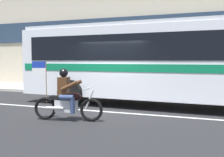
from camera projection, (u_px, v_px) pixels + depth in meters
The scene contains 7 objects.
ground_plane at pixel (110, 109), 10.41m from camera, with size 60.00×60.00×0.00m, color black.
sidewalk_curb at pixel (145, 92), 15.15m from camera, with size 28.00×3.80×0.15m, color #B7B2A8.
lane_center_stripe at pixel (104, 111), 9.86m from camera, with size 26.60×0.14×0.01m, color silver.
office_building_facade at pixel (155, 1), 16.92m from camera, with size 28.00×0.89×10.78m.
transit_bus at pixel (174, 58), 10.62m from camera, with size 12.45×3.08×3.22m.
motorcycle_with_rider at pixel (67, 98), 8.36m from camera, with size 2.16×0.75×1.78m.
fire_hydrant at pixel (119, 85), 14.37m from camera, with size 0.22×0.30×0.75m.
Camera 1 is at (3.83, -9.58, 1.82)m, focal length 44.89 mm.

